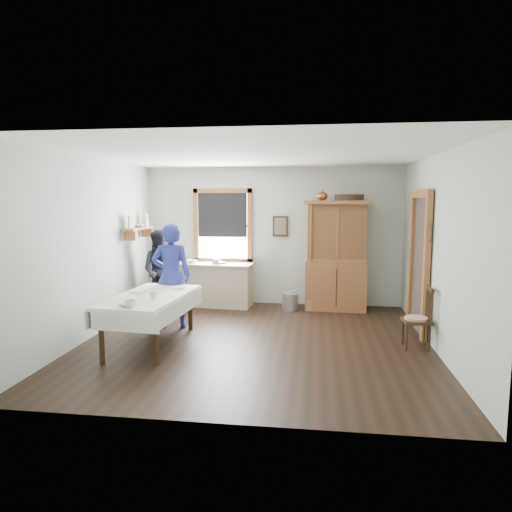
% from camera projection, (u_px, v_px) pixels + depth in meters
% --- Properties ---
extents(room, '(5.01, 5.01, 2.70)m').
position_uv_depth(room, '(256.00, 250.00, 6.54)').
color(room, black).
rests_on(room, ground).
extents(window, '(1.18, 0.07, 1.48)m').
position_uv_depth(window, '(223.00, 222.00, 9.06)').
color(window, white).
rests_on(window, room).
extents(doorway, '(0.09, 1.14, 2.22)m').
position_uv_depth(doorway, '(420.00, 259.00, 7.08)').
color(doorway, '#3F322D').
rests_on(doorway, room).
extents(wall_shelf, '(0.24, 1.00, 0.44)m').
position_uv_depth(wall_shelf, '(139.00, 227.00, 8.34)').
color(wall_shelf, '#9B5E30').
rests_on(wall_shelf, room).
extents(framed_picture, '(0.30, 0.04, 0.40)m').
position_uv_depth(framed_picture, '(280.00, 226.00, 8.92)').
color(framed_picture, '#362313').
rests_on(framed_picture, room).
extents(rug_beater, '(0.01, 0.27, 0.27)m').
position_uv_depth(rug_beater, '(430.00, 225.00, 6.47)').
color(rug_beater, black).
rests_on(rug_beater, room).
extents(work_counter, '(1.51, 0.67, 0.84)m').
position_uv_depth(work_counter, '(215.00, 285.00, 8.90)').
color(work_counter, tan).
rests_on(work_counter, room).
extents(china_hutch, '(1.23, 0.63, 2.05)m').
position_uv_depth(china_hutch, '(337.00, 256.00, 8.54)').
color(china_hutch, '#9B5E30').
rests_on(china_hutch, room).
extents(dining_table, '(1.09, 1.87, 0.72)m').
position_uv_depth(dining_table, '(151.00, 320.00, 6.52)').
color(dining_table, white).
rests_on(dining_table, room).
extents(spindle_chair, '(0.43, 0.43, 0.88)m').
position_uv_depth(spindle_chair, '(417.00, 318.00, 6.35)').
color(spindle_chair, '#362313').
rests_on(spindle_chair, room).
extents(pail, '(0.33, 0.33, 0.33)m').
position_uv_depth(pail, '(290.00, 302.00, 8.56)').
color(pail, '#999CA1').
rests_on(pail, room).
extents(wicker_basket, '(0.39, 0.30, 0.21)m').
position_uv_depth(wicker_basket, '(315.00, 304.00, 8.61)').
color(wicker_basket, '#A8784C').
rests_on(wicker_basket, room).
extents(woman_blue, '(0.65, 0.51, 1.57)m').
position_uv_depth(woman_blue, '(171.00, 280.00, 7.34)').
color(woman_blue, navy).
rests_on(woman_blue, room).
extents(figure_dark, '(0.73, 0.60, 1.40)m').
position_uv_depth(figure_dark, '(162.00, 274.00, 8.47)').
color(figure_dark, black).
rests_on(figure_dark, room).
extents(table_cup_a, '(0.14, 0.14, 0.10)m').
position_uv_depth(table_cup_a, '(130.00, 304.00, 5.73)').
color(table_cup_a, silver).
rests_on(table_cup_a, dining_table).
extents(table_cup_b, '(0.13, 0.13, 0.10)m').
position_uv_depth(table_cup_b, '(153.00, 296.00, 6.21)').
color(table_cup_b, silver).
rests_on(table_cup_b, dining_table).
extents(table_bowl, '(0.25, 0.25, 0.06)m').
position_uv_depth(table_bowl, '(127.00, 304.00, 5.80)').
color(table_bowl, silver).
rests_on(table_bowl, dining_table).
extents(counter_book, '(0.29, 0.31, 0.02)m').
position_uv_depth(counter_book, '(214.00, 263.00, 8.78)').
color(counter_book, '#6B6047').
rests_on(counter_book, work_counter).
extents(counter_bowl, '(0.26, 0.26, 0.06)m').
position_uv_depth(counter_bowl, '(192.00, 261.00, 8.87)').
color(counter_bowl, silver).
rests_on(counter_bowl, work_counter).
extents(shelf_bowl, '(0.22, 0.22, 0.05)m').
position_uv_depth(shelf_bowl, '(139.00, 226.00, 8.34)').
color(shelf_bowl, silver).
rests_on(shelf_bowl, wall_shelf).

